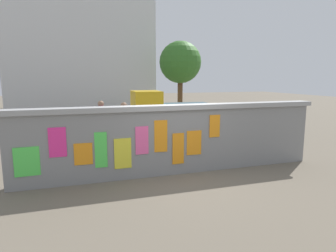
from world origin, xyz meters
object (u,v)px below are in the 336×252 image
person_walking (101,119)px  auto_rickshaw_truck (168,112)px  bicycle_far (170,140)px  motorcycle (231,138)px  tree_roadside (180,63)px  person_bystander (124,121)px  bicycle_near (56,150)px

person_walking → auto_rickshaw_truck: bearing=32.7°
auto_rickshaw_truck → bicycle_far: bearing=-106.7°
motorcycle → tree_roadside: 10.55m
auto_rickshaw_truck → person_bystander: (-2.49, -2.94, 0.09)m
motorcycle → bicycle_far: bearing=158.7°
bicycle_near → bicycle_far: 3.58m
bicycle_far → tree_roadside: bearing=67.8°
tree_roadside → motorcycle: bearing=-100.9°
motorcycle → person_walking: 4.57m
bicycle_far → auto_rickshaw_truck: bearing=73.3°
tree_roadside → bicycle_far: bearing=-112.2°
bicycle_near → auto_rickshaw_truck: bearing=39.5°
person_walking → person_bystander: bearing=-53.7°
auto_rickshaw_truck → person_walking: auto_rickshaw_truck is taller
tree_roadside → person_bystander: bearing=-121.1°
bicycle_far → person_walking: bearing=144.0°
bicycle_near → person_walking: size_ratio=1.04×
auto_rickshaw_truck → bicycle_far: (-1.06, -3.55, -0.54)m
auto_rickshaw_truck → bicycle_near: size_ratio=2.18×
bicycle_near → person_bystander: (2.14, 0.88, 0.62)m
auto_rickshaw_truck → person_walking: size_ratio=2.26×
bicycle_near → motorcycle: bearing=-4.9°
motorcycle → bicycle_far: size_ratio=1.12×
bicycle_far → tree_roadside: size_ratio=0.35×
motorcycle → bicycle_far: (-1.85, 0.72, -0.10)m
auto_rickshaw_truck → person_walking: 3.76m
auto_rickshaw_truck → motorcycle: 4.37m
bicycle_far → person_walking: person_walking is taller
person_walking → bicycle_far: bearing=-36.0°
motorcycle → person_walking: size_ratio=1.17×
motorcycle → person_bystander: bearing=157.8°
bicycle_near → person_walking: bearing=50.4°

